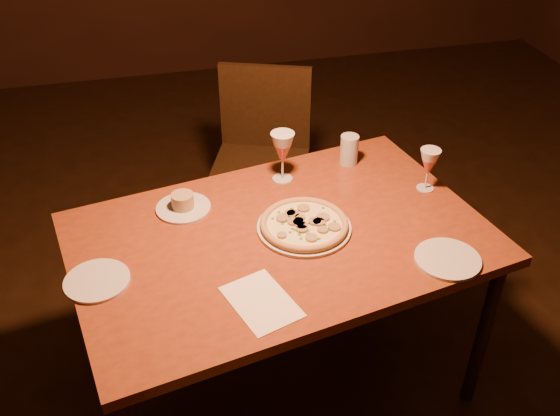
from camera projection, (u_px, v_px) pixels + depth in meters
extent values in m
cube|color=#913A1E|center=(281.00, 239.00, 2.14)|extent=(1.54, 1.14, 0.04)
cylinder|color=black|center=(91.00, 300.00, 2.43)|extent=(0.05, 0.05, 0.71)
cylinder|color=black|center=(483.00, 335.00, 2.28)|extent=(0.05, 0.05, 0.71)
cylinder|color=black|center=(372.00, 220.00, 2.86)|extent=(0.05, 0.05, 0.71)
cube|color=black|center=(260.00, 169.00, 2.99)|extent=(0.57, 0.57, 0.04)
cube|color=black|center=(265.00, 107.00, 3.02)|extent=(0.42, 0.19, 0.42)
cylinder|color=black|center=(218.00, 230.00, 3.01)|extent=(0.04, 0.04, 0.45)
cylinder|color=black|center=(232.00, 189.00, 3.30)|extent=(0.04, 0.04, 0.45)
cylinder|color=black|center=(292.00, 236.00, 2.97)|extent=(0.04, 0.04, 0.45)
cylinder|color=black|center=(300.00, 194.00, 3.26)|extent=(0.04, 0.04, 0.45)
cylinder|color=silver|center=(304.00, 228.00, 2.15)|extent=(0.33, 0.33, 0.01)
cylinder|color=#F5E8A9|center=(304.00, 225.00, 2.14)|extent=(0.30, 0.30, 0.01)
torus|color=tan|center=(304.00, 223.00, 2.14)|extent=(0.31, 0.31, 0.02)
cylinder|color=silver|center=(183.00, 208.00, 2.25)|extent=(0.20, 0.20, 0.01)
cylinder|color=tan|center=(183.00, 201.00, 2.23)|extent=(0.08, 0.08, 0.05)
cylinder|color=#B0B7C0|center=(349.00, 150.00, 2.48)|extent=(0.07, 0.07, 0.12)
cylinder|color=silver|center=(97.00, 281.00, 1.93)|extent=(0.20, 0.20, 0.01)
cylinder|color=silver|center=(448.00, 259.00, 2.01)|extent=(0.21, 0.21, 0.01)
cube|color=white|center=(261.00, 302.00, 1.86)|extent=(0.23, 0.28, 0.00)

